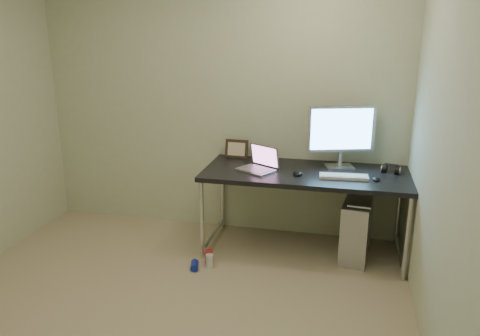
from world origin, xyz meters
name	(u,v)px	position (x,y,z in m)	size (l,w,h in m)	color
floor	(153,327)	(0.00, 0.00, 0.00)	(3.50, 3.50, 0.00)	tan
wall_back	(219,103)	(0.00, 1.75, 1.25)	(3.50, 0.02, 2.50)	beige
wall_right	(454,167)	(1.75, 0.00, 1.25)	(0.02, 3.50, 2.50)	beige
desk	(305,179)	(0.87, 1.37, 0.68)	(1.76, 0.77, 0.75)	black
tower_computer	(356,229)	(1.33, 1.35, 0.27)	(0.28, 0.53, 0.56)	silver
cable_a	(352,200)	(1.28, 1.70, 0.40)	(0.01, 0.01, 0.70)	black
cable_b	(361,203)	(1.37, 1.68, 0.38)	(0.01, 0.01, 0.72)	black
can_red	(209,257)	(0.12, 0.93, 0.06)	(0.07, 0.07, 0.12)	red
can_white	(210,261)	(0.14, 0.88, 0.06)	(0.06, 0.06, 0.11)	silver
can_blue	(195,266)	(0.03, 0.82, 0.03)	(0.07, 0.07, 0.12)	#1526AA
laptop	(259,164)	(0.47, 1.32, 0.80)	(0.39, 0.37, 0.21)	#B5B5BC
monitor	(342,132)	(1.15, 1.56, 1.07)	(0.57, 0.24, 0.55)	#B5B5BC
keyboard	(344,177)	(1.20, 1.25, 0.76)	(0.40, 0.13, 0.02)	silver
mouse_right	(376,178)	(1.45, 1.25, 0.77)	(0.06, 0.10, 0.03)	black
mouse_left	(298,172)	(0.82, 1.26, 0.77)	(0.08, 0.12, 0.04)	black
headphones	(391,170)	(1.59, 1.50, 0.78)	(0.16, 0.10, 0.10)	black
picture_frame	(237,149)	(0.19, 1.66, 0.84)	(0.22, 0.03, 0.18)	black
webcam	(272,150)	(0.53, 1.65, 0.85)	(0.05, 0.04, 0.13)	silver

